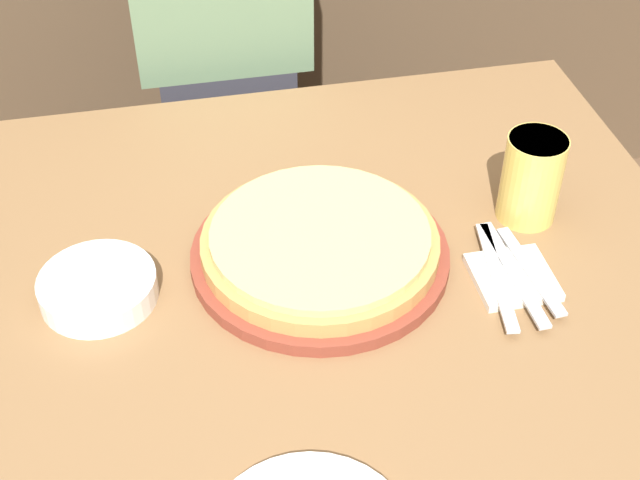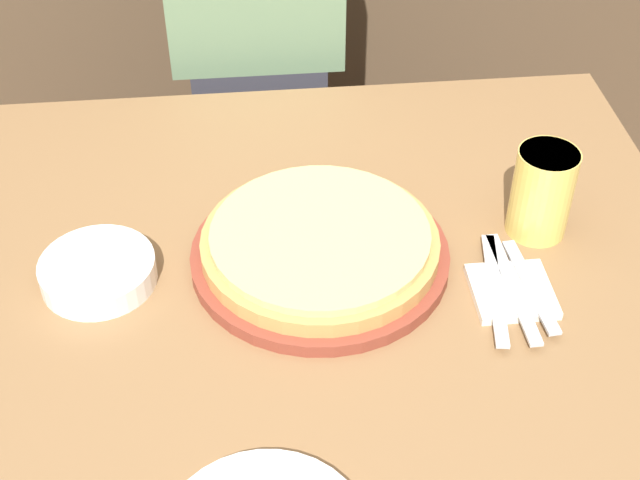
# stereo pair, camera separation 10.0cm
# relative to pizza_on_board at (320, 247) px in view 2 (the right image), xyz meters

# --- Properties ---
(dining_table) EXTENTS (1.21, 1.05, 0.72)m
(dining_table) POSITION_rel_pizza_on_board_xyz_m (-0.05, -0.06, -0.39)
(dining_table) COLOR olive
(dining_table) RESTS_ON ground_plane
(pizza_on_board) EXTENTS (0.37, 0.37, 0.06)m
(pizza_on_board) POSITION_rel_pizza_on_board_xyz_m (0.00, 0.00, 0.00)
(pizza_on_board) COLOR brown
(pizza_on_board) RESTS_ON dining_table
(beer_glass) EXTENTS (0.09, 0.09, 0.14)m
(beer_glass) POSITION_rel_pizza_on_board_xyz_m (0.33, 0.04, 0.05)
(beer_glass) COLOR #E5C65B
(beer_glass) RESTS_ON dining_table
(side_bowl) EXTENTS (0.16, 0.16, 0.04)m
(side_bowl) POSITION_rel_pizza_on_board_xyz_m (-0.31, -0.01, -0.01)
(side_bowl) COLOR white
(side_bowl) RESTS_ON dining_table
(napkin_stack) EXTENTS (0.11, 0.11, 0.01)m
(napkin_stack) POSITION_rel_pizza_on_board_xyz_m (0.26, -0.09, -0.02)
(napkin_stack) COLOR silver
(napkin_stack) RESTS_ON dining_table
(fork) EXTENTS (0.05, 0.22, 0.00)m
(fork) POSITION_rel_pizza_on_board_xyz_m (0.23, -0.09, -0.01)
(fork) COLOR silver
(fork) RESTS_ON napkin_stack
(dinner_knife) EXTENTS (0.02, 0.22, 0.00)m
(dinner_knife) POSITION_rel_pizza_on_board_xyz_m (0.26, -0.09, -0.01)
(dinner_knife) COLOR silver
(dinner_knife) RESTS_ON napkin_stack
(spoon) EXTENTS (0.03, 0.19, 0.00)m
(spoon) POSITION_rel_pizza_on_board_xyz_m (0.28, -0.09, -0.01)
(spoon) COLOR silver
(spoon) RESTS_ON napkin_stack
(diner_person) EXTENTS (0.33, 0.20, 1.30)m
(diner_person) POSITION_rel_pizza_on_board_xyz_m (-0.06, 0.66, -0.10)
(diner_person) COLOR #33333D
(diner_person) RESTS_ON ground_plane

